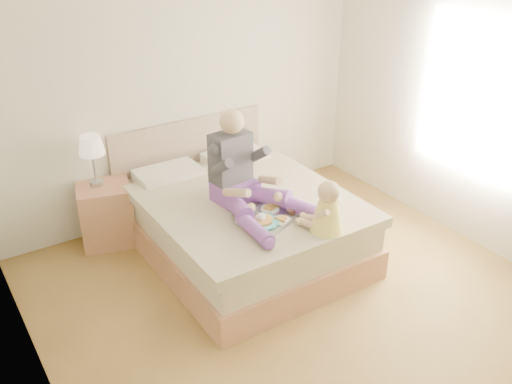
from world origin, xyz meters
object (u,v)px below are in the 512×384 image
adult (244,179)px  tray (268,216)px  bed (238,219)px  baby (326,211)px  nightstand (106,214)px

adult → tray: bearing=-91.3°
bed → tray: (-0.05, -0.57, 0.32)m
bed → baby: baby is taller
adult → tray: size_ratio=1.80×
nightstand → baby: size_ratio=1.36×
baby → bed: bearing=74.6°
nightstand → bed: bearing=-23.7°
nightstand → adult: bearing=-33.7°
adult → nightstand: bearing=124.4°
baby → tray: bearing=96.6°
tray → baby: bearing=-76.0°
bed → adult: adult is taller
baby → adult: bearing=84.6°
bed → baby: 1.10m
bed → adult: bearing=-108.7°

